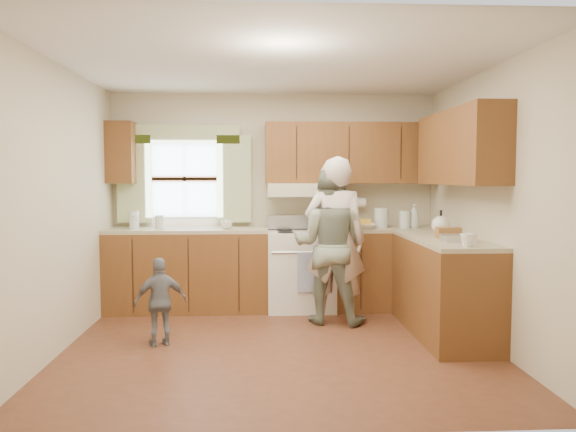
{
  "coord_description": "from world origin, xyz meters",
  "views": [
    {
      "loc": [
        -0.17,
        -4.95,
        1.52
      ],
      "look_at": [
        0.1,
        0.4,
        1.15
      ],
      "focal_mm": 35.0,
      "sensor_mm": 36.0,
      "label": 1
    }
  ],
  "objects": [
    {
      "name": "stove",
      "position": [
        0.3,
        1.44,
        0.47
      ],
      "size": [
        0.76,
        0.67,
        1.07
      ],
      "color": "silver",
      "rests_on": "ground"
    },
    {
      "name": "woman_right",
      "position": [
        0.55,
        0.83,
        0.81
      ],
      "size": [
        0.94,
        0.82,
        1.62
      ],
      "primitive_type": "imported",
      "rotation": [
        0.0,
        0.0,
        2.83
      ],
      "color": "#233E2B",
      "rests_on": "ground"
    },
    {
      "name": "kitchen_fixtures",
      "position": [
        0.61,
        1.08,
        0.84
      ],
      "size": [
        3.8,
        2.25,
        2.15
      ],
      "color": "#47260F",
      "rests_on": "ground"
    },
    {
      "name": "child",
      "position": [
        -1.07,
        0.1,
        0.4
      ],
      "size": [
        0.51,
        0.34,
        0.8
      ],
      "primitive_type": "imported",
      "rotation": [
        0.0,
        0.0,
        3.47
      ],
      "color": "slate",
      "rests_on": "ground"
    },
    {
      "name": "room",
      "position": [
        0.0,
        0.0,
        1.25
      ],
      "size": [
        3.8,
        3.8,
        3.8
      ],
      "color": "#522B19",
      "rests_on": "ground"
    },
    {
      "name": "woman_left",
      "position": [
        0.61,
        0.79,
        0.87
      ],
      "size": [
        0.69,
        0.51,
        1.73
      ],
      "primitive_type": "imported",
      "rotation": [
        0.0,
        0.0,
        2.99
      ],
      "color": "beige",
      "rests_on": "ground"
    }
  ]
}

